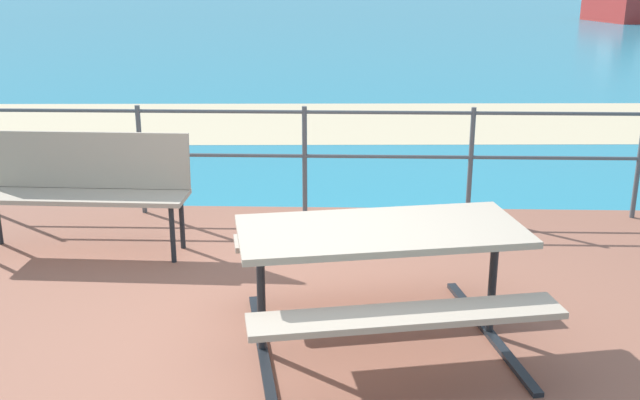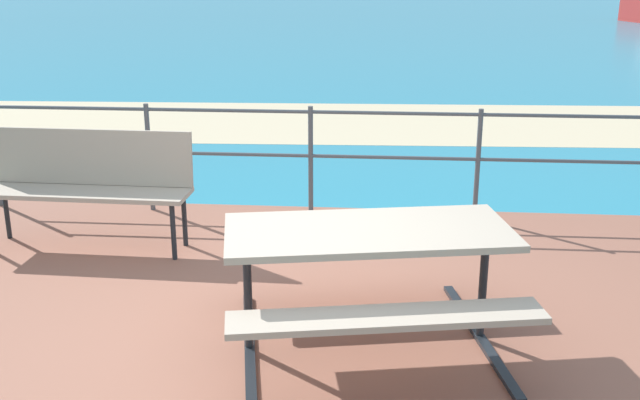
% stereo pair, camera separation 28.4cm
% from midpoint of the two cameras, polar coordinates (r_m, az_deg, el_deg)
% --- Properties ---
extents(ground_plane, '(240.00, 240.00, 0.00)m').
position_cam_midpoint_polar(ground_plane, '(4.69, -1.80, -11.17)').
color(ground_plane, beige).
extents(patio_paving, '(6.40, 5.20, 0.06)m').
position_cam_midpoint_polar(patio_paving, '(4.68, -1.80, -10.85)').
color(patio_paving, '#935B47').
rests_on(patio_paving, ground).
extents(sea_water, '(90.00, 90.00, 0.01)m').
position_cam_midpoint_polar(sea_water, '(44.14, 4.34, 14.67)').
color(sea_water, teal).
rests_on(sea_water, ground).
extents(beach_strip, '(54.07, 5.10, 0.01)m').
position_cam_midpoint_polar(beach_strip, '(11.10, 2.22, 5.92)').
color(beach_strip, beige).
rests_on(beach_strip, ground).
extents(picnic_table, '(1.88, 1.72, 0.74)m').
position_cam_midpoint_polar(picnic_table, '(4.37, 5.53, -4.22)').
color(picnic_table, tan).
rests_on(picnic_table, patio_paving).
extents(park_bench, '(1.68, 0.46, 0.93)m').
position_cam_midpoint_polar(park_bench, '(6.19, -16.01, 1.65)').
color(park_bench, tan).
rests_on(park_bench, patio_paving).
extents(railing_fence, '(5.94, 0.04, 0.99)m').
position_cam_midpoint_polar(railing_fence, '(6.68, 0.50, 4.10)').
color(railing_fence, '#4C5156').
rests_on(railing_fence, patio_paving).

